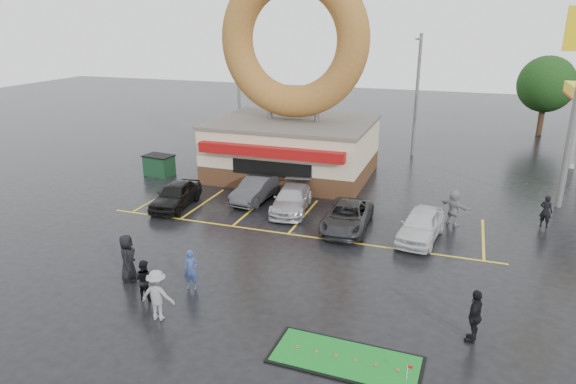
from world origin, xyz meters
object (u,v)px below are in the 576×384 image
(donut_shop, at_px, (293,109))
(person_blue, at_px, (191,270))
(car_dgrey, at_px, (256,189))
(car_white, at_px, (421,225))
(dumpster, at_px, (159,166))
(putting_green, at_px, (346,359))
(car_black, at_px, (176,195))
(car_grey, at_px, (347,216))
(person_cameraman, at_px, (475,316))
(streetlight_mid, at_px, (417,93))
(streetlight_left, at_px, (238,86))
(car_silver, at_px, (292,199))

(donut_shop, distance_m, person_blue, 16.29)
(car_dgrey, height_order, car_white, car_white)
(dumpster, height_order, putting_green, dumpster)
(car_white, bearing_deg, donut_shop, 146.05)
(car_black, height_order, car_white, car_white)
(car_dgrey, bearing_deg, person_blue, -75.68)
(car_grey, bearing_deg, person_cameraman, -54.95)
(streetlight_mid, bearing_deg, car_black, -124.93)
(car_black, bearing_deg, donut_shop, 57.27)
(donut_shop, bearing_deg, dumpster, -160.40)
(car_grey, bearing_deg, dumpster, 158.45)
(car_dgrey, bearing_deg, person_cameraman, -35.07)
(car_black, bearing_deg, car_dgrey, 27.14)
(putting_green, bearing_deg, car_black, 139.62)
(car_black, height_order, dumpster, car_black)
(streetlight_left, distance_m, dumpster, 10.86)
(car_black, relative_size, car_silver, 0.93)
(donut_shop, xyz_separation_m, car_silver, (2.11, -6.44, -3.82))
(car_dgrey, relative_size, car_silver, 0.92)
(car_silver, distance_m, car_grey, 3.74)
(car_dgrey, distance_m, dumpster, 8.49)
(car_dgrey, height_order, putting_green, car_dgrey)
(car_silver, relative_size, car_white, 1.06)
(person_cameraman, xyz_separation_m, dumpster, (-19.95, 12.87, -0.27))
(donut_shop, relative_size, car_silver, 3.02)
(streetlight_left, height_order, person_blue, streetlight_left)
(car_silver, xyz_separation_m, person_blue, (-0.92, -9.38, 0.15))
(car_white, height_order, putting_green, car_white)
(dumpster, bearing_deg, donut_shop, 26.79)
(streetlight_mid, bearing_deg, putting_green, -88.09)
(car_white, bearing_deg, putting_green, -89.39)
(car_grey, xyz_separation_m, car_white, (3.59, -0.16, 0.08))
(car_dgrey, bearing_deg, putting_green, -51.20)
(car_grey, relative_size, person_blue, 2.88)
(car_black, bearing_deg, car_grey, -4.91)
(donut_shop, height_order, putting_green, donut_shop)
(car_dgrey, relative_size, dumpster, 2.30)
(streetlight_mid, xyz_separation_m, car_black, (-11.15, -15.96, -4.07))
(car_black, distance_m, car_silver, 6.45)
(car_white, xyz_separation_m, person_blue, (-7.93, -7.73, 0.08))
(dumpster, bearing_deg, person_blue, -45.96)
(streetlight_left, xyz_separation_m, car_grey, (12.54, -14.88, -4.14))
(streetlight_mid, height_order, car_silver, streetlight_mid)
(dumpster, bearing_deg, car_grey, -12.30)
(streetlight_mid, relative_size, car_black, 2.16)
(car_silver, bearing_deg, car_black, -173.85)
(car_black, xyz_separation_m, car_white, (13.27, -0.08, 0.01))
(streetlight_mid, relative_size, car_silver, 2.01)
(streetlight_left, bearing_deg, putting_green, -59.43)
(car_black, bearing_deg, car_white, -5.71)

